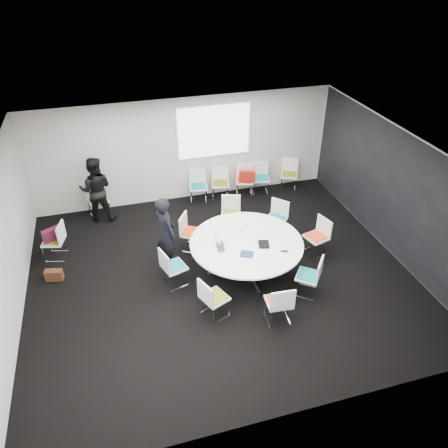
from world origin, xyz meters
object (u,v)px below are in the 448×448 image
object	(u,v)px
chair_back_e	(289,180)
person_main	(166,232)
brown_bag	(54,275)
maroon_bag	(52,234)
chair_ring_c	(231,220)
chair_ring_h	(308,282)
chair_ring_d	(192,239)
person_back	(96,190)
chair_back_b	(220,189)
chair_person_back	(99,206)
chair_ring_f	(214,304)
chair_back_a	(199,192)
conference_table	(246,248)
chair_back_d	(260,184)
chair_ring_a	(316,243)
cup	(241,230)
laptop	(223,246)
chair_ring_e	(174,273)
chair_back_c	(244,186)
chair_ring_g	(278,309)
chair_ring_b	(276,225)

from	to	relation	value
chair_back_e	person_main	xyz separation A→B (m)	(-3.93, -2.49, 0.56)
brown_bag	maroon_bag	bearing A→B (deg)	88.13
chair_ring_c	chair_ring_h	bearing A→B (deg)	125.03
maroon_bag	chair_ring_d	bearing A→B (deg)	-9.76
person_main	person_back	size ratio (longest dim) A/B	0.98
chair_ring_h	chair_back_b	xyz separation A→B (m)	(-0.66, 4.23, 0.00)
chair_person_back	person_main	size ratio (longest dim) A/B	0.52
chair_ring_c	chair_ring_f	xyz separation A→B (m)	(-1.15, -2.73, 0.00)
chair_back_e	chair_back_a	bearing A→B (deg)	24.58
chair_ring_d	maroon_bag	xyz separation A→B (m)	(-3.03, 0.52, 0.34)
conference_table	chair_back_d	world-z (taller)	chair_back_d
chair_ring_a	chair_person_back	bearing A→B (deg)	41.64
chair_ring_a	chair_ring_c	size ratio (longest dim) A/B	1.00
chair_ring_d	chair_back_b	bearing A→B (deg)	-179.37
chair_back_b	chair_back_d	world-z (taller)	same
chair_ring_a	cup	world-z (taller)	chair_ring_a
person_main	chair_ring_c	bearing A→B (deg)	-81.43
chair_person_back	person_back	bearing A→B (deg)	73.12
laptop	chair_back_b	bearing A→B (deg)	-6.95
chair_ring_f	person_main	xyz separation A→B (m)	(-0.58, 1.82, 0.56)
person_main	laptop	xyz separation A→B (m)	(1.07, -0.69, -0.09)
maroon_bag	brown_bag	world-z (taller)	maroon_bag
cup	person_back	bearing A→B (deg)	138.86
chair_back_d	cup	size ratio (longest dim) A/B	9.78
chair_ring_a	chair_ring_d	xyz separation A→B (m)	(-2.68, 0.94, 0.00)
chair_ring_h	brown_bag	distance (m)	5.32
chair_back_a	maroon_bag	world-z (taller)	chair_back_a
chair_ring_e	chair_back_b	xyz separation A→B (m)	(1.89, 3.21, 0.00)
chair_ring_c	chair_ring_h	xyz separation A→B (m)	(0.84, -2.64, 0.00)
chair_back_b	cup	size ratio (longest dim) A/B	9.78
chair_back_c	chair_back_e	distance (m)	1.33
chair_back_e	brown_bag	distance (m)	6.78
chair_back_b	cup	bearing A→B (deg)	96.62
chair_back_c	chair_person_back	size ratio (longest dim) A/B	1.00
chair_ring_f	chair_back_e	distance (m)	5.46
chair_ring_h	chair_back_a	size ratio (longest dim) A/B	1.00
chair_ring_d	chair_ring_f	bearing A→B (deg)	30.29
chair_ring_g	chair_ring_e	bearing A→B (deg)	141.70
chair_ring_b	chair_person_back	bearing A→B (deg)	19.92
chair_ring_g	brown_bag	world-z (taller)	chair_ring_g
chair_ring_c	person_back	xyz separation A→B (m)	(-3.08, 1.40, 0.58)
chair_ring_f	laptop	distance (m)	1.32
chair_ring_f	cup	xyz separation A→B (m)	(1.02, 1.55, 0.50)
chair_person_back	person_main	xyz separation A→B (m)	(1.37, -2.47, 0.56)
chair_ring_g	chair_back_c	world-z (taller)	same
chair_back_d	chair_person_back	distance (m)	4.43
chair_ring_f	chair_person_back	bearing A→B (deg)	-178.86
chair_back_a	chair_back_c	xyz separation A→B (m)	(1.32, -0.00, 0.00)
chair_ring_f	chair_ring_g	distance (m)	1.21
person_main	chair_back_d	bearing A→B (deg)	-70.17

